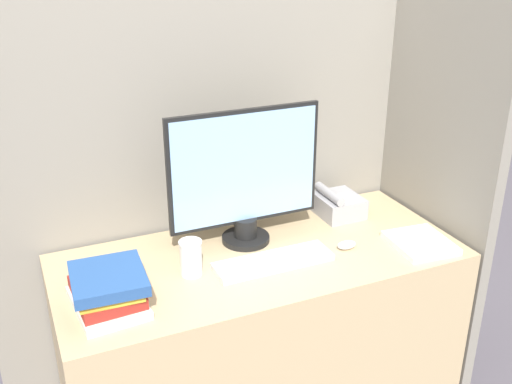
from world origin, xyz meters
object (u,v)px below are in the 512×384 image
desk_telephone (338,204)px  mouse (347,245)px  keyboard (273,261)px  book_stack (108,289)px  monitor (245,179)px  coffee_cup (191,258)px

desk_telephone → mouse: bearing=-114.2°
keyboard → book_stack: 0.57m
book_stack → desk_telephone: (0.97, 0.27, -0.01)m
monitor → desk_telephone: monitor is taller
desk_telephone → coffee_cup: bearing=-163.7°
monitor → book_stack: 0.62m
monitor → book_stack: bearing=-157.8°
book_stack → keyboard: bearing=2.5°
monitor → desk_telephone: size_ratio=3.13×
coffee_cup → desk_telephone: coffee_cup is taller
keyboard → coffee_cup: (-0.28, 0.05, 0.05)m
monitor → book_stack: monitor is taller
mouse → desk_telephone: size_ratio=0.40×
keyboard → desk_telephone: 0.48m
book_stack → coffee_cup: bearing=14.8°
desk_telephone → book_stack: bearing=-164.2°
monitor → keyboard: size_ratio=1.36×
monitor → coffee_cup: bearing=-150.3°
book_stack → desk_telephone: bearing=15.8°
keyboard → mouse: mouse is taller
monitor → mouse: bearing=-33.4°
keyboard → book_stack: (-0.56, -0.02, 0.05)m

